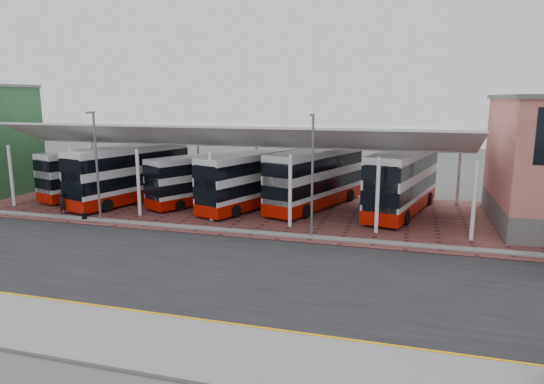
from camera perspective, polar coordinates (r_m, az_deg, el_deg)
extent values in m
plane|color=#454642|center=(26.71, -2.35, -8.76)|extent=(140.00, 140.00, 0.00)
cube|color=black|center=(25.82, -3.06, -9.46)|extent=(120.00, 14.00, 0.02)
cube|color=brown|center=(38.38, 6.65, -2.60)|extent=(72.00, 16.00, 0.06)
cube|color=slate|center=(19.09, -11.31, -17.26)|extent=(120.00, 4.00, 0.14)
cube|color=slate|center=(32.34, 1.13, -5.06)|extent=(120.00, 0.80, 0.14)
cube|color=#F5A001|center=(20.70, -8.68, -14.95)|extent=(120.00, 0.12, 0.01)
cube|color=#F5A001|center=(20.94, -8.33, -14.61)|extent=(120.00, 0.12, 0.01)
cylinder|color=white|center=(45.93, -28.34, 1.66)|extent=(0.26, 0.26, 5.20)
cylinder|color=white|center=(54.27, -20.24, 3.25)|extent=(0.26, 0.26, 4.60)
cylinder|color=white|center=(41.97, -22.45, 1.38)|extent=(0.26, 0.26, 5.20)
cylinder|color=white|center=(50.96, -14.78, 3.10)|extent=(0.26, 0.26, 4.60)
cylinder|color=white|center=(38.54, -15.44, 1.03)|extent=(0.26, 0.26, 5.20)
cylinder|color=white|center=(48.18, -8.62, 2.90)|extent=(0.26, 0.26, 4.60)
cylinder|color=white|center=(35.80, -7.21, 0.60)|extent=(0.26, 0.26, 5.20)
cylinder|color=white|center=(46.02, -1.81, 2.63)|extent=(0.26, 0.26, 4.60)
cylinder|color=white|center=(33.91, 2.15, 0.09)|extent=(0.26, 0.26, 5.20)
cylinder|color=white|center=(44.56, 5.56, 2.31)|extent=(0.26, 0.26, 4.60)
cylinder|color=white|center=(33.02, 12.31, -0.46)|extent=(0.26, 0.26, 5.20)
cylinder|color=white|center=(43.89, 13.29, 1.93)|extent=(0.26, 0.26, 4.60)
cylinder|color=white|center=(33.20, 22.68, -1.01)|extent=(0.26, 0.26, 5.20)
cylinder|color=white|center=(44.03, 21.10, 1.50)|extent=(0.26, 0.26, 4.60)
cube|color=silver|center=(37.36, -6.01, 6.48)|extent=(37.00, 4.95, 1.95)
cube|color=silver|center=(42.60, -3.17, 6.81)|extent=(37.00, 7.12, 1.43)
cylinder|color=slate|center=(37.63, -19.89, 2.69)|extent=(0.16, 0.16, 8.00)
cube|color=slate|center=(37.06, -20.58, 8.75)|extent=(0.15, 0.90, 0.15)
cylinder|color=slate|center=(31.12, 4.76, 1.69)|extent=(0.16, 0.16, 8.00)
cube|color=slate|center=(30.43, 4.77, 9.05)|extent=(0.15, 0.90, 0.15)
cube|color=silver|center=(47.70, -20.03, 2.31)|extent=(5.51, 10.64, 4.08)
cube|color=#A80D02|center=(47.96, -19.90, 0.35)|extent=(5.56, 10.69, 0.85)
cube|color=black|center=(47.76, -19.99, 1.80)|extent=(5.56, 10.69, 0.90)
cube|color=black|center=(47.56, -20.11, 3.60)|extent=(5.56, 10.69, 0.90)
cube|color=black|center=(44.94, -25.34, 1.28)|extent=(2.06, 0.76, 3.41)
cylinder|color=black|center=(47.15, -24.00, -0.30)|extent=(0.55, 0.98, 0.95)
cylinder|color=black|center=(45.18, -22.41, -0.64)|extent=(0.55, 0.98, 0.95)
cylinder|color=black|center=(50.88, -17.64, 0.91)|extent=(0.55, 0.98, 0.95)
cylinder|color=black|center=(49.06, -15.93, 0.65)|extent=(0.55, 0.98, 0.95)
cube|color=silver|center=(43.85, -16.32, 2.20)|extent=(5.86, 12.04, 4.60)
cube|color=#A80D02|center=(44.16, -16.19, -0.20)|extent=(5.91, 12.10, 0.96)
cube|color=black|center=(43.92, -16.29, 1.58)|extent=(5.91, 12.10, 1.02)
cube|color=black|center=(43.69, -16.41, 3.79)|extent=(5.91, 12.10, 1.02)
cube|color=black|center=(40.31, -22.50, 0.90)|extent=(2.34, 0.78, 3.85)
cylinder|color=black|center=(42.91, -21.11, -1.05)|extent=(0.59, 1.11, 1.07)
cylinder|color=black|center=(40.83, -18.86, -1.49)|extent=(0.59, 1.11, 1.07)
cylinder|color=black|center=(47.66, -13.88, 0.53)|extent=(0.59, 1.11, 1.07)
cylinder|color=black|center=(45.79, -11.55, 0.21)|extent=(0.59, 1.11, 1.07)
cube|color=silver|center=(42.15, -8.26, 1.67)|extent=(6.65, 9.96, 3.92)
cube|color=#A80D02|center=(42.44, -8.20, -0.46)|extent=(6.70, 10.01, 0.82)
cube|color=black|center=(42.22, -8.24, 1.12)|extent=(6.70, 10.01, 0.87)
cube|color=black|center=(41.99, -8.30, 3.08)|extent=(6.70, 10.01, 0.87)
cube|color=black|center=(39.33, -13.94, 0.65)|extent=(1.86, 1.03, 3.28)
cylinder|color=black|center=(41.53, -12.65, -1.06)|extent=(0.65, 0.93, 0.91)
cylinder|color=black|center=(39.69, -10.80, -1.55)|extent=(0.65, 0.93, 0.91)
cylinder|color=black|center=(45.33, -5.91, 0.16)|extent=(0.65, 0.93, 0.91)
cylinder|color=black|center=(43.65, -3.96, -0.23)|extent=(0.65, 0.93, 0.91)
cube|color=silver|center=(39.98, -2.42, 1.57)|extent=(6.16, 11.18, 4.30)
cube|color=#A80D02|center=(40.30, -2.40, -0.88)|extent=(6.21, 11.23, 0.90)
cube|color=black|center=(40.05, -2.41, 0.94)|extent=(6.21, 11.23, 0.95)
cube|color=black|center=(39.80, -2.43, 3.20)|extent=(6.21, 11.23, 0.95)
cube|color=black|center=(35.98, -7.86, 0.24)|extent=(2.14, 0.87, 3.60)
cylinder|color=black|center=(38.55, -7.12, -1.74)|extent=(0.61, 1.03, 1.00)
cylinder|color=black|center=(36.92, -4.30, -2.26)|extent=(0.61, 1.03, 1.00)
cylinder|color=black|center=(43.81, -0.79, -0.10)|extent=(0.61, 1.03, 1.00)
cylinder|color=black|center=(42.37, 1.90, -0.49)|extent=(0.61, 1.03, 1.00)
cube|color=silver|center=(40.21, 5.19, 1.80)|extent=(6.34, 11.87, 4.55)
cube|color=#A80D02|center=(40.55, 5.14, -0.79)|extent=(6.40, 11.92, 0.95)
cube|color=black|center=(40.29, 5.17, 1.13)|extent=(6.40, 11.92, 1.01)
cube|color=black|center=(40.04, 5.22, 3.52)|extent=(6.40, 11.92, 1.01)
cube|color=black|center=(35.43, 0.48, 0.41)|extent=(2.28, 0.89, 3.81)
cylinder|color=black|center=(38.20, 0.60, -1.73)|extent=(0.63, 1.10, 1.06)
cylinder|color=black|center=(36.80, 3.99, -2.25)|extent=(0.63, 1.10, 1.06)
cylinder|color=black|center=(44.40, 6.09, 0.02)|extent=(0.63, 1.10, 1.06)
cylinder|color=black|center=(43.20, 9.15, -0.37)|extent=(0.63, 1.10, 1.06)
cube|color=silver|center=(39.54, 15.15, 1.40)|extent=(5.45, 12.27, 4.68)
cube|color=#A80D02|center=(39.89, 15.01, -1.30)|extent=(5.50, 12.33, 0.98)
cube|color=black|center=(39.62, 15.11, 0.70)|extent=(5.50, 12.33, 1.03)
cube|color=black|center=(39.35, 15.24, 3.19)|extent=(5.50, 12.33, 1.03)
cube|color=black|center=(33.93, 12.59, -0.23)|extent=(2.41, 0.68, 3.92)
cylinder|color=black|center=(36.70, 11.41, -2.46)|extent=(0.55, 1.13, 1.09)
cylinder|color=black|center=(35.98, 15.53, -2.92)|extent=(0.55, 1.13, 1.09)
cylinder|color=black|center=(43.89, 14.57, -0.38)|extent=(0.55, 1.13, 1.09)
cylinder|color=black|center=(43.29, 18.04, -0.73)|extent=(0.55, 1.13, 1.09)
imported|color=black|center=(41.32, -23.40, -1.22)|extent=(0.59, 0.72, 1.69)
cube|color=black|center=(38.75, -21.20, -2.70)|extent=(0.32, 0.23, 0.54)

